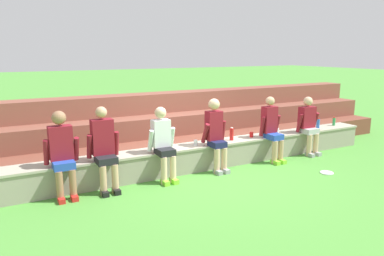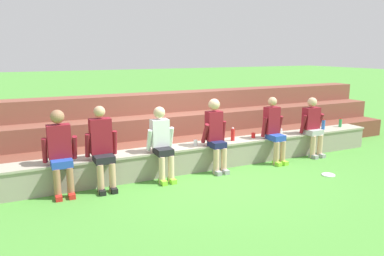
# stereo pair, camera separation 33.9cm
# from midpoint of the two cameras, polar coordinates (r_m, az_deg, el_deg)

# --- Properties ---
(ground_plane) EXTENTS (80.00, 80.00, 0.00)m
(ground_plane) POSITION_cam_midpoint_polar(r_m,az_deg,el_deg) (7.31, 3.85, -6.67)
(ground_plane) COLOR #4C9338
(stone_seating_wall) EXTENTS (8.57, 0.52, 0.50)m
(stone_seating_wall) POSITION_cam_midpoint_polar(r_m,az_deg,el_deg) (7.43, 2.97, -4.21)
(stone_seating_wall) COLOR gray
(stone_seating_wall) RESTS_ON ground
(brick_bleachers) EXTENTS (11.61, 1.73, 1.34)m
(brick_bleachers) POSITION_cam_midpoint_polar(r_m,az_deg,el_deg) (8.68, -1.78, -0.12)
(brick_bleachers) COLOR brown
(brick_bleachers) RESTS_ON ground
(person_far_left) EXTENTS (0.54, 0.52, 1.40)m
(person_far_left) POSITION_cam_midpoint_polar(r_m,az_deg,el_deg) (6.27, -18.23, -3.22)
(person_far_left) COLOR #996B4C
(person_far_left) RESTS_ON ground
(person_left_of_center) EXTENTS (0.54, 0.56, 1.42)m
(person_left_of_center) POSITION_cam_midpoint_polar(r_m,az_deg,el_deg) (6.36, -12.22, -2.74)
(person_left_of_center) COLOR tan
(person_left_of_center) RESTS_ON ground
(person_center) EXTENTS (0.50, 0.57, 1.33)m
(person_center) POSITION_cam_midpoint_polar(r_m,az_deg,el_deg) (6.68, -3.26, -2.13)
(person_center) COLOR beige
(person_center) RESTS_ON ground
(person_right_of_center) EXTENTS (0.48, 0.53, 1.42)m
(person_right_of_center) POSITION_cam_midpoint_polar(r_m,az_deg,el_deg) (7.16, 5.02, -0.80)
(person_right_of_center) COLOR #DBAD89
(person_right_of_center) RESTS_ON ground
(person_far_right) EXTENTS (0.48, 0.56, 1.37)m
(person_far_right) POSITION_cam_midpoint_polar(r_m,az_deg,el_deg) (7.95, 13.74, -0.14)
(person_far_right) COLOR tan
(person_far_right) RESTS_ON ground
(person_rightmost_edge) EXTENTS (0.55, 0.47, 1.31)m
(person_rightmost_edge) POSITION_cam_midpoint_polar(r_m,az_deg,el_deg) (8.68, 19.20, 0.46)
(person_rightmost_edge) COLOR #DBAD89
(person_rightmost_edge) RESTS_ON ground
(water_bottle_mid_right) EXTENTS (0.07, 0.07, 0.21)m
(water_bottle_mid_right) POSITION_cam_midpoint_polar(r_m,az_deg,el_deg) (9.75, 22.85, 0.74)
(water_bottle_mid_right) COLOR green
(water_bottle_mid_right) RESTS_ON stone_seating_wall
(water_bottle_mid_left) EXTENTS (0.08, 0.08, 0.27)m
(water_bottle_mid_left) POSITION_cam_midpoint_polar(r_m,az_deg,el_deg) (7.67, 7.57, -1.00)
(water_bottle_mid_left) COLOR red
(water_bottle_mid_left) RESTS_ON stone_seating_wall
(water_bottle_center_gap) EXTENTS (0.08, 0.08, 0.24)m
(water_bottle_center_gap) POSITION_cam_midpoint_polar(r_m,az_deg,el_deg) (9.30, 20.60, 0.50)
(water_bottle_center_gap) COLOR blue
(water_bottle_center_gap) RESTS_ON stone_seating_wall
(plastic_cup_right_end) EXTENTS (0.08, 0.08, 0.11)m
(plastic_cup_right_end) POSITION_cam_midpoint_polar(r_m,az_deg,el_deg) (8.00, 10.65, -1.12)
(plastic_cup_right_end) COLOR red
(plastic_cup_right_end) RESTS_ON stone_seating_wall
(plastic_cup_middle) EXTENTS (0.08, 0.08, 0.11)m
(plastic_cup_middle) POSITION_cam_midpoint_polar(r_m,az_deg,el_deg) (7.23, 1.89, -2.29)
(plastic_cup_middle) COLOR white
(plastic_cup_middle) RESTS_ON stone_seating_wall
(plastic_cup_left_end) EXTENTS (0.09, 0.09, 0.12)m
(plastic_cup_left_end) POSITION_cam_midpoint_polar(r_m,az_deg,el_deg) (8.47, 14.58, -0.55)
(plastic_cup_left_end) COLOR white
(plastic_cup_left_end) RESTS_ON stone_seating_wall
(frisbee) EXTENTS (0.25, 0.25, 0.02)m
(frisbee) POSITION_cam_midpoint_polar(r_m,az_deg,el_deg) (7.58, 21.53, -6.75)
(frisbee) COLOR white
(frisbee) RESTS_ON ground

